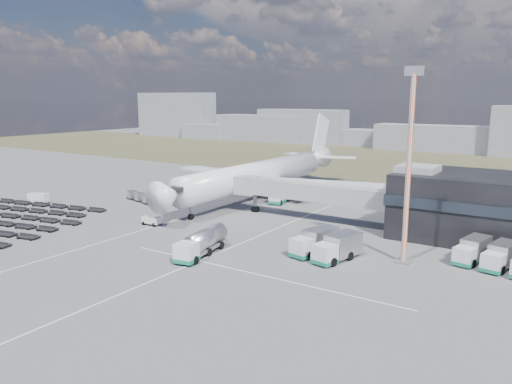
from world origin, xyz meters
The scene contains 15 objects.
ground centered at (0.00, 0.00, 0.00)m, with size 420.00×420.00×0.00m, color #565659.
grass_strip centered at (0.00, 110.00, 0.01)m, with size 420.00×90.00×0.01m, color #453D29.
lane_markings centered at (9.77, 3.00, 0.01)m, with size 47.12×110.00×0.01m.
terminal centered at (47.77, 23.96, 5.25)m, with size 30.40×16.40×11.00m.
jet_bridge centered at (15.90, 20.42, 5.05)m, with size 30.30×3.80×7.05m.
airliner centered at (0.00, 32.38, 5.29)m, with size 51.59×64.53×17.62m.
skyline centered at (-22.26, 151.60, 7.43)m, with size 307.57×24.30×23.90m.
fuel_tanker centered at (14.61, -5.76, 1.73)m, with size 4.52×11.02×3.46m.
pushback_tug centered at (-3.10, 2.47, 0.74)m, with size 3.28×1.84×1.48m, color silver.
utility_van centered at (-35.21, 2.22, 1.08)m, with size 4.01×1.81×2.16m, color silver.
catering_truck centered at (5.67, 30.38, 1.54)m, with size 4.11×7.00×3.01m.
service_trucks_near centered at (29.39, 2.92, 1.75)m, with size 8.23×9.23×3.21m.
service_trucks_far centered at (50.02, 11.05, 1.59)m, with size 10.85×9.02×2.92m.
uld_row centered at (-17.69, 14.63, 1.02)m, with size 12.26×4.62×1.70m.
floodlight_mast centered at (39.04, 6.45, 12.71)m, with size 2.42×1.96×25.35m.
Camera 1 is at (57.45, -57.15, 21.60)m, focal length 35.00 mm.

